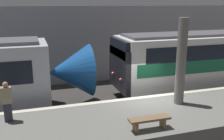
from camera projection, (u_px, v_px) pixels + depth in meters
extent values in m
plane|color=#33302D|center=(144.00, 118.00, 12.83)|extent=(120.00, 120.00, 0.00)
cube|color=slate|center=(163.00, 124.00, 10.95)|extent=(40.00, 3.76, 1.14)
cube|color=beige|center=(146.00, 97.00, 12.41)|extent=(40.00, 0.30, 0.01)
cube|color=#939399|center=(106.00, 44.00, 18.42)|extent=(50.00, 0.15, 5.27)
cylinder|color=slate|center=(181.00, 62.00, 11.20)|extent=(0.42, 0.42, 3.76)
cone|color=#195199|center=(70.00, 71.00, 13.68)|extent=(2.20, 2.79, 2.79)
sphere|color=#F2EFCC|center=(88.00, 78.00, 14.07)|extent=(0.20, 0.20, 0.20)
cube|color=black|center=(119.00, 69.00, 14.50)|extent=(0.25, 2.95, 2.35)
cube|color=black|center=(119.00, 48.00, 14.21)|extent=(0.25, 2.65, 0.94)
sphere|color=#EA4C42|center=(121.00, 80.00, 13.94)|extent=(0.18, 0.18, 0.18)
sphere|color=#EA4C42|center=(113.00, 73.00, 15.19)|extent=(0.18, 0.18, 0.18)
cube|color=#2D2D38|center=(8.00, 112.00, 9.82)|extent=(0.28, 0.20, 0.72)
cube|color=gray|center=(6.00, 95.00, 9.65)|extent=(0.38, 0.24, 0.63)
sphere|color=#9E7051|center=(5.00, 84.00, 9.55)|extent=(0.20, 0.20, 0.20)
cube|color=brown|center=(135.00, 126.00, 9.05)|extent=(0.10, 0.32, 0.41)
cube|color=brown|center=(163.00, 122.00, 9.35)|extent=(0.10, 0.32, 0.41)
cube|color=brown|center=(150.00, 119.00, 9.15)|extent=(1.50, 0.40, 0.08)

